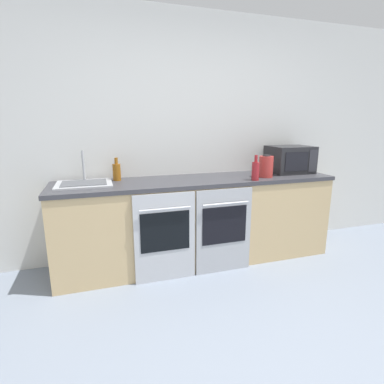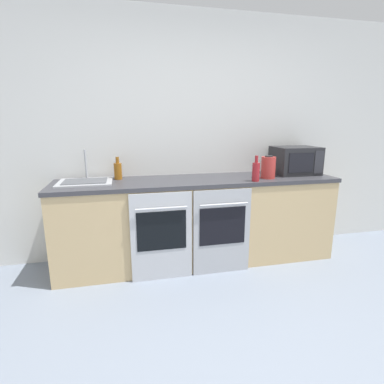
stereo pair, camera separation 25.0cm
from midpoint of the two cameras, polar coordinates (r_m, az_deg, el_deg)
The scene contains 9 objects.
wall_back at distance 3.36m, azimuth -2.79°, elevation 10.27°, with size 10.00×0.06×2.60m.
counter_back at distance 3.20m, azimuth -1.06°, elevation -5.42°, with size 2.89×0.64×0.90m.
oven_left at distance 2.82m, azimuth -7.72°, elevation -8.58°, with size 0.57×0.06×0.85m.
oven_right at distance 2.96m, azimuth 3.67°, elevation -7.35°, with size 0.57×0.06×0.85m.
microwave at distance 3.59m, azimuth 16.23°, elevation 5.97°, with size 0.47×0.38×0.30m.
bottle_amber at distance 3.11m, azimuth -16.41°, elevation 3.74°, with size 0.08×0.08×0.23m.
bottle_red at distance 3.04m, azimuth 9.71°, elevation 4.06°, with size 0.07×0.07×0.25m.
kettle at distance 3.23m, azimuth 11.77°, elevation 4.77°, with size 0.15×0.15×0.23m.
sink at distance 3.02m, azimuth -22.12°, elevation 1.60°, with size 0.50×0.41×0.30m.
Camera 1 is at (-0.98, -1.16, 1.47)m, focal length 28.00 mm.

